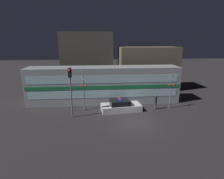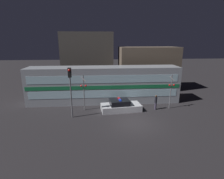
# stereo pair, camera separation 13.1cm
# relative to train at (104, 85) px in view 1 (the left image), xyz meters

# --- Properties ---
(ground_plane) EXTENTS (120.00, 120.00, 0.00)m
(ground_plane) POSITION_rel_train_xyz_m (2.54, -6.31, -2.19)
(ground_plane) COLOR #262326
(train) EXTENTS (18.23, 2.85, 4.39)m
(train) POSITION_rel_train_xyz_m (0.00, 0.00, 0.00)
(train) COLOR #999EA5
(train) RESTS_ON ground_plane
(police_car) EXTENTS (4.46, 2.32, 1.37)m
(police_car) POSITION_rel_train_xyz_m (1.67, -3.13, -1.69)
(police_car) COLOR silver
(police_car) RESTS_ON ground_plane
(pedestrian) EXTENTS (0.28, 0.28, 1.67)m
(pedestrian) POSITION_rel_train_xyz_m (5.57, -3.16, -1.34)
(pedestrian) COLOR #3F384C
(pedestrian) RESTS_ON ground_plane
(crossing_signal_near) EXTENTS (0.69, 0.27, 3.91)m
(crossing_signal_near) POSITION_rel_train_xyz_m (7.27, -2.97, 0.07)
(crossing_signal_near) COLOR slate
(crossing_signal_near) RESTS_ON ground_plane
(crossing_signal_far) EXTENTS (0.69, 0.27, 3.99)m
(crossing_signal_far) POSITION_rel_train_xyz_m (-2.27, -2.73, 0.12)
(crossing_signal_far) COLOR slate
(crossing_signal_far) RESTS_ON ground_plane
(traffic_light_corner) EXTENTS (0.30, 0.46, 4.97)m
(traffic_light_corner) POSITION_rel_train_xyz_m (-3.36, -4.56, 1.37)
(traffic_light_corner) COLOR slate
(traffic_light_corner) RESTS_ON ground_plane
(building_left) EXTENTS (8.10, 4.61, 8.74)m
(building_left) POSITION_rel_train_xyz_m (-2.34, 8.34, 2.18)
(building_left) COLOR #47423D
(building_left) RESTS_ON ground_plane
(building_center) EXTENTS (8.85, 4.21, 6.53)m
(building_center) POSITION_rel_train_xyz_m (7.06, 5.75, 1.07)
(building_center) COLOR brown
(building_center) RESTS_ON ground_plane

